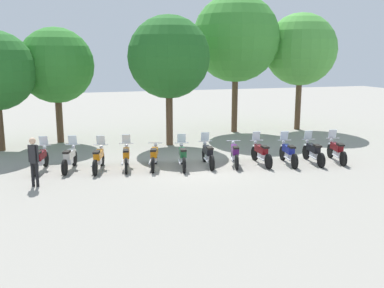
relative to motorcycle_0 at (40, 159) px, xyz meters
The scene contains 18 objects.
ground_plane 6.46m from the motorcycle_0, 10.76° to the right, with size 80.00×80.00×0.00m, color gray.
motorcycle_0 is the anchor object (origin of this frame).
motorcycle_1 1.17m from the motorcycle_0, ahead, with size 0.84×2.13×1.37m.
motorcycle_2 2.38m from the motorcycle_0, 14.09° to the right, with size 0.83×2.13×1.37m.
motorcycle_3 3.51m from the motorcycle_0, 10.15° to the right, with size 0.71×2.18×1.37m.
motorcycle_4 4.68m from the motorcycle_0, 10.59° to the right, with size 0.85×2.13×0.99m.
motorcycle_5 5.88m from the motorcycle_0, 11.70° to the right, with size 0.74×2.17×1.37m.
motorcycle_6 7.00m from the motorcycle_0, ahead, with size 0.66×2.19×1.37m.
motorcycle_7 8.18m from the motorcycle_0, ahead, with size 0.84×2.13×0.99m.
motorcycle_8 9.35m from the motorcycle_0, 10.07° to the right, with size 0.62×2.19×1.37m.
motorcycle_9 10.54m from the motorcycle_0, 10.64° to the right, with size 0.71×2.17×1.37m.
motorcycle_10 11.70m from the motorcycle_0, 10.34° to the right, with size 0.67×2.18×1.37m.
motorcycle_11 12.85m from the motorcycle_0, ahead, with size 0.80×2.15×1.37m.
person_0 2.31m from the motorcycle_0, 93.18° to the right, with size 0.40×0.32×1.82m.
tree_1 7.16m from the motorcycle_0, 82.16° to the left, with size 4.00×4.00×6.18m.
tree_2 8.44m from the motorcycle_0, 29.74° to the left, with size 4.27×4.27×6.75m.
tree_3 13.97m from the motorcycle_0, 29.66° to the left, with size 5.23×5.23×8.32m.
tree_4 17.28m from the motorcycle_0, 21.45° to the left, with size 4.48×4.48×7.30m.
Camera 1 is at (-5.46, -17.31, 4.71)m, focal length 40.74 mm.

